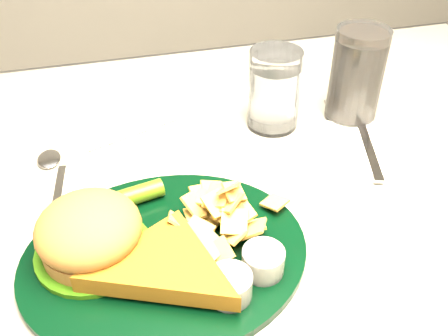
# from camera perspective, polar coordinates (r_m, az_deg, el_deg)

# --- Properties ---
(dinner_plate) EXTENTS (0.32, 0.27, 0.07)m
(dinner_plate) POSITION_cam_1_polar(r_m,az_deg,el_deg) (0.54, -6.91, -7.59)
(dinner_plate) COLOR black
(dinner_plate) RESTS_ON table
(water_glass) EXTENTS (0.08, 0.08, 0.12)m
(water_glass) POSITION_cam_1_polar(r_m,az_deg,el_deg) (0.74, 5.74, 8.90)
(water_glass) COLOR white
(water_glass) RESTS_ON table
(cola_glass) EXTENTS (0.10, 0.10, 0.14)m
(cola_glass) POSITION_cam_1_polar(r_m,az_deg,el_deg) (0.77, 14.90, 10.17)
(cola_glass) COLOR black
(cola_glass) RESTS_ON table
(fork_napkin) EXTENTS (0.19, 0.22, 0.01)m
(fork_napkin) POSITION_cam_1_polar(r_m,az_deg,el_deg) (0.74, 15.84, 2.53)
(fork_napkin) COLOR white
(fork_napkin) RESTS_ON table
(spoon) EXTENTS (0.06, 0.15, 0.01)m
(spoon) POSITION_cam_1_polar(r_m,az_deg,el_deg) (0.67, -18.46, -2.54)
(spoon) COLOR silver
(spoon) RESTS_ON table
(wrapped_straw) EXTENTS (0.21, 0.14, 0.01)m
(wrapped_straw) POSITION_cam_1_polar(r_m,az_deg,el_deg) (0.76, -8.52, 4.62)
(wrapped_straw) COLOR white
(wrapped_straw) RESTS_ON table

